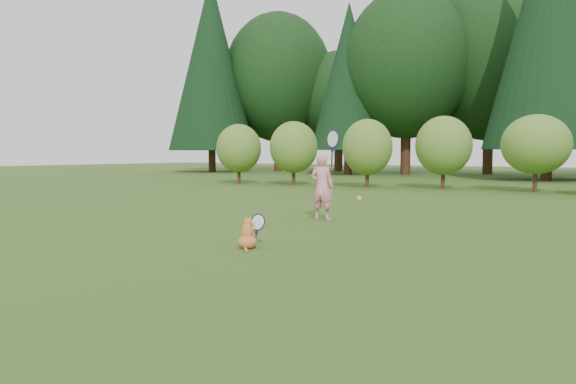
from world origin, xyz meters
The scene contains 6 objects.
ground centered at (0.00, 0.00, 0.00)m, with size 100.00×100.00×0.00m, color #2E4A15.
shrub_row centered at (0.00, 13.00, 1.40)m, with size 28.00×3.00×2.80m, color #4B7424, non-canonical shape.
woodland_backdrop centered at (0.00, 23.00, 7.50)m, with size 48.00×10.00×15.00m, color black, non-canonical shape.
child centered at (-0.41, 2.90, 0.69)m, with size 0.74×0.42×1.97m.
cat centered at (0.41, -0.50, 0.23)m, with size 0.42×0.67×0.59m.
tennis_ball centered at (1.32, 1.08, 0.63)m, with size 0.07×0.07×0.07m.
Camera 1 is at (5.20, -6.56, 1.32)m, focal length 35.00 mm.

